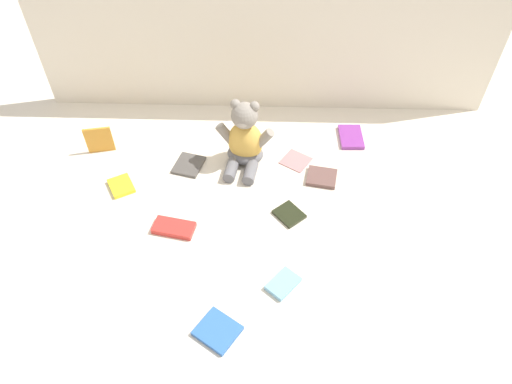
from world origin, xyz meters
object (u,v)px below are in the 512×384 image
object	(u,v)px
book_case_9	(189,165)
book_case_2	(283,284)
book_case_1	(99,140)
book_case_7	(121,187)
book_case_8	(289,214)
book_case_4	(174,228)
book_case_0	(296,160)
book_case_3	(351,137)
book_case_5	(322,177)
book_case_6	(218,331)
teddy_bear	(245,141)

from	to	relation	value
book_case_9	book_case_2	bearing A→B (deg)	139.48
book_case_1	book_case_7	distance (m)	0.23
book_case_2	book_case_8	world-z (taller)	book_case_2
book_case_1	book_case_7	size ratio (longest dim) A/B	1.17
book_case_4	book_case_8	size ratio (longest dim) A/B	1.47
book_case_4	book_case_7	world-z (taller)	book_case_4
book_case_2	book_case_4	size ratio (longest dim) A/B	0.73
book_case_0	book_case_4	world-z (taller)	book_case_4
book_case_8	book_case_3	bearing A→B (deg)	-162.54
book_case_4	book_case_5	world-z (taller)	book_case_4
book_case_1	book_case_8	xyz separation A→B (m)	(0.71, -0.30, -0.05)
book_case_5	book_case_7	world-z (taller)	same
book_case_2	book_case_8	bearing A→B (deg)	125.61
book_case_8	book_case_7	bearing A→B (deg)	-50.87
book_case_5	book_case_6	world-z (taller)	same
book_case_0	book_case_5	world-z (taller)	book_case_5
book_case_2	book_case_6	distance (m)	0.24
book_case_2	book_case_6	world-z (taller)	book_case_2
book_case_5	book_case_6	bearing A→B (deg)	-17.94
book_case_8	book_case_4	bearing A→B (deg)	-29.72
book_case_0	book_case_8	world-z (taller)	book_case_8
book_case_2	book_case_9	size ratio (longest dim) A/B	0.88
teddy_bear	book_case_2	xyz separation A→B (m)	(0.14, -0.54, -0.09)
book_case_3	book_case_7	world-z (taller)	same
book_case_1	book_case_6	bearing A→B (deg)	-66.46
teddy_bear	book_case_9	world-z (taller)	teddy_bear
book_case_2	book_case_7	size ratio (longest dim) A/B	1.03
book_case_0	book_case_1	world-z (taller)	book_case_1
book_case_4	book_case_9	bearing A→B (deg)	9.19
book_case_3	book_case_4	bearing A→B (deg)	-144.48
book_case_4	book_case_8	distance (m)	0.38
book_case_7	teddy_bear	bearing A→B (deg)	170.45
book_case_4	book_case_3	bearing A→B (deg)	-41.75
teddy_bear	book_case_0	size ratio (longest dim) A/B	2.71
book_case_5	book_case_9	world-z (taller)	book_case_5
book_case_4	book_case_6	distance (m)	0.39
book_case_3	book_case_4	xyz separation A→B (m)	(-0.62, -0.47, 0.00)
book_case_0	book_case_8	size ratio (longest dim) A/B	1.05
book_case_2	book_case_6	xyz separation A→B (m)	(-0.18, -0.15, -0.00)
book_case_6	book_case_7	distance (m)	0.66
book_case_0	book_case_3	bearing A→B (deg)	-115.84
book_case_1	book_case_3	size ratio (longest dim) A/B	0.82
book_case_0	book_case_3	xyz separation A→B (m)	(0.22, 0.13, 0.00)
book_case_5	book_case_7	xyz separation A→B (m)	(-0.71, -0.07, -0.00)
book_case_4	book_case_8	bearing A→B (deg)	-67.88
book_case_1	book_case_5	size ratio (longest dim) A/B	1.06
teddy_bear	book_case_2	bearing A→B (deg)	-66.85
book_case_1	book_case_8	size ratio (longest dim) A/B	1.21
teddy_bear	book_case_8	bearing A→B (deg)	-50.10
book_case_6	book_case_8	distance (m)	0.47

